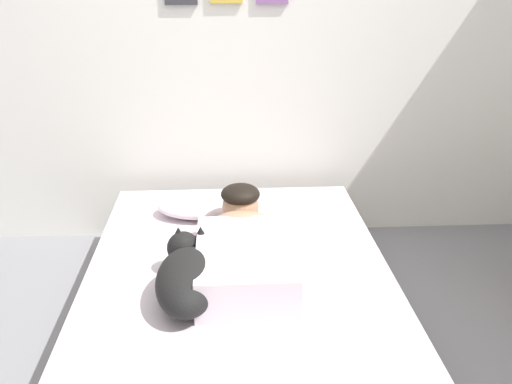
{
  "coord_description": "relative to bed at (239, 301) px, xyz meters",
  "views": [
    {
      "loc": [
        -0.05,
        -1.87,
        1.68
      ],
      "look_at": [
        0.11,
        0.8,
        0.61
      ],
      "focal_mm": 40.4,
      "sensor_mm": 36.0,
      "label": 1
    }
  ],
  "objects": [
    {
      "name": "bed",
      "position": [
        0.0,
        0.0,
        0.0
      ],
      "size": [
        1.44,
        2.06,
        0.36
      ],
      "color": "gray",
      "rests_on": "ground"
    },
    {
      "name": "back_wall",
      "position": [
        -0.01,
        1.19,
        1.07
      ],
      "size": [
        4.2,
        0.12,
        2.5
      ],
      "color": "silver",
      "rests_on": "ground"
    },
    {
      "name": "dog",
      "position": [
        -0.22,
        -0.25,
        0.29
      ],
      "size": [
        0.26,
        0.57,
        0.21
      ],
      "color": "black",
      "rests_on": "bed"
    },
    {
      "name": "cell_phone",
      "position": [
        -0.15,
        -0.02,
        0.19
      ],
      "size": [
        0.07,
        0.14,
        0.01
      ],
      "primitive_type": "cube",
      "color": "black",
      "rests_on": "bed"
    },
    {
      "name": "person_lying",
      "position": [
        0.02,
        -0.0,
        0.29
      ],
      "size": [
        0.43,
        0.92,
        0.27
      ],
      "color": "silver",
      "rests_on": "bed"
    },
    {
      "name": "coffee_cup",
      "position": [
        0.13,
        0.39,
        0.22
      ],
      "size": [
        0.12,
        0.09,
        0.07
      ],
      "color": "teal",
      "rests_on": "bed"
    },
    {
      "name": "pillow",
      "position": [
        -0.17,
        0.61,
        0.24
      ],
      "size": [
        0.52,
        0.32,
        0.11
      ],
      "primitive_type": "ellipsoid",
      "color": "silver",
      "rests_on": "bed"
    }
  ]
}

